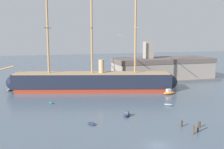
# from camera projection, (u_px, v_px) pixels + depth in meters

# --- Properties ---
(ground_plane) EXTENTS (400.00, 400.00, 0.00)m
(ground_plane) POSITION_uv_depth(u_px,v_px,m) (159.00, 146.00, 48.59)
(ground_plane) COLOR #4C5B6B
(tall_ship) EXTENTS (59.53, 21.05, 29.22)m
(tall_ship) POSITION_uv_depth(u_px,v_px,m) (92.00, 81.00, 92.97)
(tall_ship) COLOR maroon
(tall_ship) RESTS_ON ground
(dinghy_foreground_left) EXTENTS (1.92, 2.20, 0.49)m
(dinghy_foreground_left) POSITION_uv_depth(u_px,v_px,m) (92.00, 124.00, 59.56)
(dinghy_foreground_left) COLOR #1E284C
(dinghy_foreground_left) RESTS_ON ground
(motorboat_near_centre) EXTENTS (2.58, 3.22, 1.26)m
(motorboat_near_centre) POSITION_uv_depth(u_px,v_px,m) (127.00, 114.00, 65.51)
(motorboat_near_centre) COLOR #1E284C
(motorboat_near_centre) RESTS_ON ground
(dinghy_mid_right) EXTENTS (2.45, 2.27, 0.55)m
(dinghy_mid_right) POSITION_uv_depth(u_px,v_px,m) (168.00, 105.00, 74.88)
(dinghy_mid_right) COLOR gray
(dinghy_mid_right) RESTS_ON ground
(dinghy_alongside_bow) EXTENTS (1.48, 2.05, 0.44)m
(dinghy_alongside_bow) POSITION_uv_depth(u_px,v_px,m) (51.00, 103.00, 77.08)
(dinghy_alongside_bow) COLOR #236670
(dinghy_alongside_bow) RESTS_ON ground
(motorboat_alongside_stern) EXTENTS (4.37, 2.51, 1.72)m
(motorboat_alongside_stern) POSITION_uv_depth(u_px,v_px,m) (169.00, 92.00, 88.29)
(motorboat_alongside_stern) COLOR orange
(motorboat_alongside_stern) RESTS_ON ground
(dinghy_far_left) EXTENTS (2.59, 3.15, 0.69)m
(dinghy_far_left) POSITION_uv_depth(u_px,v_px,m) (10.00, 90.00, 93.79)
(dinghy_far_left) COLOR gray
(dinghy_far_left) RESTS_ON ground
(dinghy_distant_centre) EXTENTS (1.13, 2.04, 0.46)m
(dinghy_distant_centre) POSITION_uv_depth(u_px,v_px,m) (96.00, 81.00, 110.47)
(dinghy_distant_centre) COLOR gold
(dinghy_distant_centre) RESTS_ON ground
(mooring_piling_nearest) EXTENTS (0.39, 0.39, 1.97)m
(mooring_piling_nearest) POSITION_uv_depth(u_px,v_px,m) (198.00, 127.00, 55.21)
(mooring_piling_nearest) COLOR #4C3D2D
(mooring_piling_nearest) RESTS_ON ground
(mooring_piling_left_pair) EXTENTS (0.37, 0.37, 1.68)m
(mooring_piling_left_pair) POSITION_uv_depth(u_px,v_px,m) (193.00, 130.00, 54.02)
(mooring_piling_left_pair) COLOR #4C3D2D
(mooring_piling_left_pair) RESTS_ON ground
(mooring_piling_right_pair) EXTENTS (0.39, 0.39, 1.22)m
(mooring_piling_right_pair) POSITION_uv_depth(u_px,v_px,m) (200.00, 124.00, 57.86)
(mooring_piling_right_pair) COLOR #423323
(mooring_piling_right_pair) RESTS_ON ground
(mooring_piling_midwater) EXTENTS (0.37, 0.37, 1.27)m
(mooring_piling_midwater) POSITION_uv_depth(u_px,v_px,m) (182.00, 124.00, 58.33)
(mooring_piling_midwater) COLOR #382B1E
(mooring_piling_midwater) RESTS_ON ground
(dockside_warehouse_right) EXTENTS (42.68, 17.46, 15.28)m
(dockside_warehouse_right) POSITION_uv_depth(u_px,v_px,m) (162.00, 69.00, 114.74)
(dockside_warehouse_right) COLOR #565659
(dockside_warehouse_right) RESTS_ON ground
(seagull_in_flight) EXTENTS (1.09, 0.98, 0.14)m
(seagull_in_flight) POSITION_uv_depth(u_px,v_px,m) (120.00, 35.00, 68.72)
(seagull_in_flight) COLOR silver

